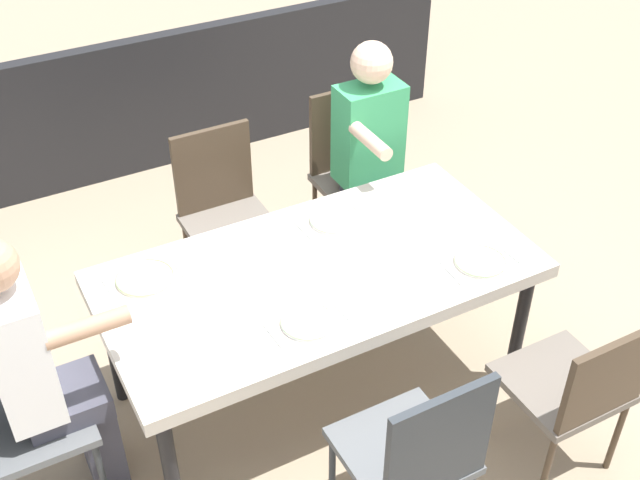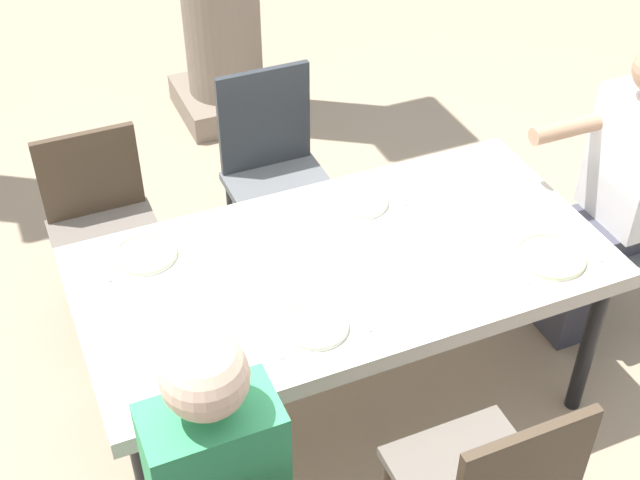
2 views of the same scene
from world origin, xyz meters
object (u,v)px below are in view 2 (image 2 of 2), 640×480
at_px(plate_2, 360,202).
at_px(plate_1, 316,326).
at_px(chair_west_north, 102,220).
at_px(plate_3, 551,257).
at_px(dining_table, 343,274).
at_px(diner_woman_green, 613,192).
at_px(chair_head_east, 640,217).
at_px(chair_mid_north, 275,166).
at_px(plate_0, 146,254).

bearing_deg(plate_2, plate_1, -126.99).
height_order(chair_west_north, plate_3, chair_west_north).
height_order(dining_table, plate_3, plate_3).
bearing_deg(diner_woman_green, chair_west_north, 154.75).
xyz_separation_m(diner_woman_green, plate_2, (-0.97, 0.28, 0.05)).
bearing_deg(diner_woman_green, chair_head_east, -0.94).
height_order(diner_woman_green, plate_1, diner_woman_green).
height_order(dining_table, plate_1, plate_1).
relative_size(chair_west_north, plate_2, 3.91).
distance_m(diner_woman_green, plate_2, 1.01).
distance_m(chair_mid_north, diner_woman_green, 1.41).
relative_size(chair_west_north, plate_1, 3.98).
relative_size(diner_woman_green, plate_3, 5.40).
relative_size(dining_table, plate_1, 8.67).
distance_m(chair_west_north, plate_2, 1.11).
height_order(chair_head_east, plate_1, chair_head_east).
relative_size(chair_west_north, diner_woman_green, 0.64).
relative_size(chair_mid_north, plate_2, 4.47).
xyz_separation_m(plate_0, plate_1, (0.41, -0.56, 0.00)).
bearing_deg(plate_3, chair_west_north, 139.79).
bearing_deg(dining_table, diner_woman_green, 0.14).
xyz_separation_m(chair_west_north, chair_head_east, (2.05, -0.88, 0.02)).
bearing_deg(dining_table, chair_head_east, 0.00).
relative_size(diner_woman_green, plate_2, 6.07).
xyz_separation_m(plate_0, plate_2, (0.83, -0.01, 0.00)).
height_order(chair_mid_north, plate_0, chair_mid_north).
height_order(chair_mid_north, chair_head_east, chair_mid_north).
distance_m(chair_mid_north, plate_2, 0.65).
height_order(plate_0, plate_3, same).
relative_size(chair_head_east, plate_3, 3.72).
bearing_deg(dining_table, plate_1, -129.19).
xyz_separation_m(chair_head_east, diner_woman_green, (-0.18, 0.00, 0.18)).
distance_m(chair_head_east, plate_1, 1.60).
distance_m(diner_woman_green, plate_3, 0.57).
bearing_deg(chair_mid_north, plate_2, -79.07).
distance_m(dining_table, plate_0, 0.70).
bearing_deg(dining_table, chair_mid_north, 85.08).
xyz_separation_m(dining_table, plate_0, (-0.63, 0.30, 0.07)).
bearing_deg(plate_3, chair_mid_north, 117.05).
bearing_deg(chair_west_north, diner_woman_green, -25.25).
height_order(diner_woman_green, plate_2, diner_woman_green).
bearing_deg(plate_2, chair_west_north, 145.99).
xyz_separation_m(chair_west_north, diner_woman_green, (1.87, -0.88, 0.20)).
bearing_deg(chair_mid_north, plate_3, -62.95).
bearing_deg(dining_table, chair_west_north, 128.33).
xyz_separation_m(chair_west_north, plate_2, (0.89, -0.60, 0.25)).
relative_size(chair_mid_north, diner_woman_green, 0.74).
relative_size(chair_head_east, plate_1, 4.26).
relative_size(chair_mid_north, plate_3, 3.97).
distance_m(chair_head_east, plate_3, 0.76).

